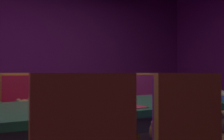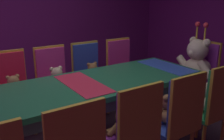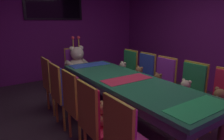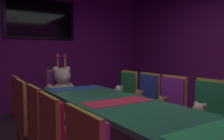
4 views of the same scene
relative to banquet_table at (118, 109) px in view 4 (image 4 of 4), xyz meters
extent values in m
cube|color=#721E72|center=(0.00, 3.20, 0.74)|extent=(5.20, 0.12, 2.80)
cube|color=#26724C|center=(0.00, 0.00, 0.06)|extent=(0.90, 2.80, 0.05)
cube|color=#33333F|center=(0.00, 0.00, -0.02)|extent=(0.88, 2.74, 0.10)
cylinder|color=#4C3826|center=(0.38, 1.26, -0.31)|extent=(0.07, 0.07, 0.69)
cylinder|color=#4C3826|center=(-0.38, 1.26, -0.31)|extent=(0.07, 0.07, 0.69)
cube|color=green|center=(0.00, -1.19, 0.09)|extent=(0.77, 0.32, 0.01)
cube|color=#E52D4C|center=(0.00, 0.00, 0.09)|extent=(0.77, 0.32, 0.01)
cube|color=blue|center=(0.00, 1.19, 0.09)|extent=(0.77, 0.32, 0.01)
cube|color=red|center=(-0.91, -0.52, 0.05)|extent=(0.05, 0.38, 0.50)
cube|color=gold|center=(-0.93, -0.52, 0.05)|extent=(0.03, 0.41, 0.55)
sphere|color=#9E7247|center=(-0.72, -0.52, 0.00)|extent=(0.14, 0.14, 0.14)
sphere|color=tan|center=(-0.67, -0.52, -0.01)|extent=(0.05, 0.05, 0.05)
sphere|color=#9E7247|center=(-0.73, -0.47, 0.06)|extent=(0.05, 0.05, 0.05)
sphere|color=#9E7247|center=(-0.73, -0.57, 0.06)|extent=(0.05, 0.05, 0.05)
cube|color=#CC338C|center=(-0.89, -0.01, 0.05)|extent=(0.05, 0.38, 0.50)
cube|color=gold|center=(-0.91, -0.01, 0.05)|extent=(0.03, 0.41, 0.55)
ellipsoid|color=beige|center=(-0.71, -0.01, -0.11)|extent=(0.19, 0.19, 0.15)
sphere|color=beige|center=(-0.69, -0.01, 0.02)|extent=(0.15, 0.15, 0.15)
sphere|color=#FDDCAD|center=(-0.64, -0.01, 0.01)|extent=(0.06, 0.06, 0.06)
sphere|color=beige|center=(-0.71, 0.05, 0.08)|extent=(0.06, 0.06, 0.06)
sphere|color=beige|center=(-0.71, -0.06, 0.08)|extent=(0.06, 0.06, 0.06)
cylinder|color=beige|center=(-0.67, 0.09, -0.10)|extent=(0.05, 0.13, 0.12)
cylinder|color=beige|center=(-0.67, -0.10, -0.10)|extent=(0.05, 0.13, 0.12)
cylinder|color=beige|center=(-0.59, 0.04, -0.16)|extent=(0.06, 0.14, 0.06)
cylinder|color=beige|center=(-0.59, -0.05, -0.16)|extent=(0.06, 0.14, 0.06)
cube|color=#2D47B2|center=(-0.72, 0.51, -0.22)|extent=(0.40, 0.40, 0.04)
cube|color=#2D47B2|center=(-0.90, 0.51, 0.05)|extent=(0.05, 0.38, 0.50)
cube|color=gold|center=(-0.92, 0.51, 0.05)|extent=(0.03, 0.41, 0.55)
cylinder|color=gold|center=(-0.56, 0.67, -0.45)|extent=(0.04, 0.04, 0.42)
ellipsoid|color=olive|center=(-0.72, 0.51, -0.12)|extent=(0.17, 0.17, 0.14)
sphere|color=olive|center=(-0.71, 0.51, 0.00)|extent=(0.14, 0.14, 0.14)
sphere|color=#AE7747|center=(-0.66, 0.51, -0.01)|extent=(0.05, 0.05, 0.05)
sphere|color=olive|center=(-0.72, 0.57, 0.06)|extent=(0.05, 0.05, 0.05)
sphere|color=olive|center=(-0.72, 0.46, 0.06)|extent=(0.05, 0.05, 0.05)
cylinder|color=olive|center=(-0.68, 0.60, -0.11)|extent=(0.05, 0.12, 0.11)
cylinder|color=olive|center=(-0.68, 0.43, -0.11)|extent=(0.05, 0.12, 0.11)
cylinder|color=olive|center=(-0.61, 0.56, -0.17)|extent=(0.06, 0.13, 0.06)
cylinder|color=olive|center=(-0.61, 0.47, -0.17)|extent=(0.06, 0.13, 0.06)
cube|color=#CC338C|center=(-0.70, 1.07, -0.22)|extent=(0.40, 0.40, 0.04)
cube|color=#CC338C|center=(-0.88, 1.07, 0.05)|extent=(0.05, 0.38, 0.50)
cube|color=gold|center=(-0.90, 1.07, 0.05)|extent=(0.03, 0.41, 0.55)
cylinder|color=gold|center=(-0.54, 1.23, -0.45)|extent=(0.04, 0.04, 0.42)
cylinder|color=gold|center=(-0.54, 0.91, -0.45)|extent=(0.04, 0.04, 0.42)
cylinder|color=gold|center=(-0.86, 1.23, -0.45)|extent=(0.04, 0.04, 0.42)
cylinder|color=gold|center=(-0.86, 0.91, -0.45)|extent=(0.04, 0.04, 0.42)
cube|color=#268C4C|center=(0.72, -0.52, -0.22)|extent=(0.40, 0.40, 0.04)
cube|color=#268C4C|center=(0.90, -0.52, 0.05)|extent=(0.05, 0.38, 0.50)
cube|color=gold|center=(0.92, -0.52, 0.05)|extent=(0.03, 0.41, 0.55)
ellipsoid|color=beige|center=(0.72, -0.52, -0.12)|extent=(0.18, 0.18, 0.14)
sphere|color=beige|center=(0.71, -0.52, 0.01)|extent=(0.14, 0.14, 0.14)
sphere|color=#FDDCAD|center=(0.66, -0.52, 0.00)|extent=(0.05, 0.05, 0.05)
sphere|color=beige|center=(0.72, -0.57, 0.07)|extent=(0.05, 0.05, 0.05)
sphere|color=beige|center=(0.72, -0.46, 0.07)|extent=(0.05, 0.05, 0.05)
cylinder|color=beige|center=(0.69, -0.60, -0.10)|extent=(0.05, 0.13, 0.12)
cylinder|color=beige|center=(0.69, -0.43, -0.10)|extent=(0.05, 0.13, 0.12)
cylinder|color=beige|center=(0.61, -0.56, -0.16)|extent=(0.06, 0.13, 0.06)
cylinder|color=beige|center=(0.61, -0.47, -0.16)|extent=(0.06, 0.13, 0.06)
cube|color=purple|center=(0.70, 0.02, -0.22)|extent=(0.40, 0.40, 0.04)
cube|color=purple|center=(0.88, 0.02, 0.05)|extent=(0.05, 0.38, 0.50)
cube|color=gold|center=(0.90, 0.02, 0.05)|extent=(0.03, 0.41, 0.55)
cylinder|color=gold|center=(0.86, 0.18, -0.45)|extent=(0.04, 0.04, 0.42)
cylinder|color=gold|center=(0.86, -0.14, -0.45)|extent=(0.04, 0.04, 0.42)
cylinder|color=gold|center=(0.54, 0.18, -0.45)|extent=(0.04, 0.04, 0.42)
ellipsoid|color=brown|center=(0.70, 0.02, -0.12)|extent=(0.17, 0.17, 0.14)
sphere|color=brown|center=(0.68, 0.02, 0.00)|extent=(0.14, 0.14, 0.14)
sphere|color=#99663C|center=(0.64, 0.02, -0.01)|extent=(0.05, 0.05, 0.05)
sphere|color=brown|center=(0.70, -0.03, 0.05)|extent=(0.05, 0.05, 0.05)
sphere|color=brown|center=(0.70, 0.07, 0.05)|extent=(0.05, 0.05, 0.05)
cylinder|color=brown|center=(0.66, -0.06, -0.11)|extent=(0.05, 0.12, 0.11)
cylinder|color=brown|center=(0.66, 0.11, -0.11)|extent=(0.05, 0.12, 0.11)
cylinder|color=brown|center=(0.59, -0.02, -0.17)|extent=(0.06, 0.13, 0.06)
cylinder|color=brown|center=(0.59, 0.07, -0.17)|extent=(0.06, 0.13, 0.06)
cube|color=#2D47B2|center=(0.72, 0.52, -0.22)|extent=(0.40, 0.40, 0.04)
cube|color=#2D47B2|center=(0.90, 0.52, 0.05)|extent=(0.05, 0.38, 0.50)
cube|color=gold|center=(0.92, 0.52, 0.05)|extent=(0.03, 0.41, 0.55)
cylinder|color=gold|center=(0.88, 0.68, -0.45)|extent=(0.04, 0.04, 0.42)
cylinder|color=gold|center=(0.88, 0.36, -0.45)|extent=(0.04, 0.04, 0.42)
cylinder|color=gold|center=(0.56, 0.68, -0.45)|extent=(0.04, 0.04, 0.42)
cylinder|color=gold|center=(0.56, 0.36, -0.45)|extent=(0.04, 0.04, 0.42)
ellipsoid|color=olive|center=(0.72, 0.52, -0.12)|extent=(0.18, 0.18, 0.14)
sphere|color=olive|center=(0.70, 0.52, 0.01)|extent=(0.14, 0.14, 0.14)
sphere|color=#AE7747|center=(0.65, 0.52, 0.00)|extent=(0.05, 0.05, 0.05)
sphere|color=olive|center=(0.72, 0.46, 0.07)|extent=(0.05, 0.05, 0.05)
sphere|color=olive|center=(0.72, 0.57, 0.07)|extent=(0.05, 0.05, 0.05)
cylinder|color=olive|center=(0.68, 0.43, -0.10)|extent=(0.05, 0.13, 0.12)
cylinder|color=olive|center=(0.68, 0.61, -0.10)|extent=(0.05, 0.13, 0.12)
cylinder|color=olive|center=(0.60, 0.47, -0.16)|extent=(0.06, 0.13, 0.06)
cylinder|color=olive|center=(0.60, 0.56, -0.16)|extent=(0.06, 0.13, 0.06)
cube|color=#268C4C|center=(0.71, 1.03, -0.22)|extent=(0.40, 0.40, 0.04)
cube|color=#268C4C|center=(0.89, 1.03, 0.05)|extent=(0.05, 0.38, 0.50)
cube|color=gold|center=(0.91, 1.03, 0.05)|extent=(0.03, 0.41, 0.55)
cylinder|color=gold|center=(0.87, 1.19, -0.45)|extent=(0.04, 0.04, 0.42)
cylinder|color=gold|center=(0.87, 0.87, -0.45)|extent=(0.04, 0.04, 0.42)
cylinder|color=gold|center=(0.55, 1.19, -0.45)|extent=(0.04, 0.04, 0.42)
cylinder|color=gold|center=(0.55, 0.87, -0.45)|extent=(0.04, 0.04, 0.42)
ellipsoid|color=beige|center=(0.71, 1.03, -0.12)|extent=(0.18, 0.18, 0.15)
sphere|color=beige|center=(0.69, 1.03, 0.02)|extent=(0.15, 0.15, 0.15)
sphere|color=#FDDCAD|center=(0.64, 1.03, 0.00)|extent=(0.05, 0.05, 0.05)
sphere|color=beige|center=(0.71, 0.97, 0.07)|extent=(0.05, 0.05, 0.05)
sphere|color=beige|center=(0.71, 1.08, 0.07)|extent=(0.05, 0.05, 0.05)
cylinder|color=beige|center=(0.67, 0.94, -0.10)|extent=(0.05, 0.13, 0.12)
cylinder|color=beige|center=(0.67, 1.12, -0.10)|extent=(0.05, 0.13, 0.12)
cylinder|color=beige|center=(0.59, 0.98, -0.16)|extent=(0.06, 0.14, 0.06)
cylinder|color=beige|center=(0.59, 1.08, -0.16)|extent=(0.06, 0.14, 0.06)
cube|color=purple|center=(0.00, 1.82, -0.22)|extent=(0.40, 0.40, 0.04)
cube|color=purple|center=(0.00, 2.00, 0.05)|extent=(0.38, 0.05, 0.50)
cube|color=gold|center=(0.00, 2.02, 0.05)|extent=(0.41, 0.03, 0.55)
cylinder|color=gold|center=(0.16, 1.98, -0.45)|extent=(0.04, 0.04, 0.42)
cylinder|color=gold|center=(0.16, 1.66, -0.45)|extent=(0.04, 0.04, 0.42)
cylinder|color=gold|center=(-0.16, 1.98, -0.45)|extent=(0.04, 0.04, 0.42)
cylinder|color=gold|center=(-0.16, 1.66, -0.45)|extent=(0.04, 0.04, 0.42)
ellipsoid|color=beige|center=(0.00, 1.82, -0.03)|extent=(0.37, 0.37, 0.29)
sphere|color=beige|center=(0.00, 1.79, 0.23)|extent=(0.29, 0.29, 0.29)
sphere|color=#FFF2C8|center=(0.00, 1.69, 0.21)|extent=(0.11, 0.11, 0.11)
sphere|color=beige|center=(0.11, 1.82, 0.34)|extent=(0.11, 0.11, 0.11)
sphere|color=beige|center=(-0.11, 1.82, 0.34)|extent=(0.11, 0.11, 0.11)
cylinder|color=beige|center=(0.18, 1.74, 0.00)|extent=(0.26, 0.10, 0.24)
cylinder|color=beige|center=(-0.18, 1.74, 0.00)|extent=(0.26, 0.10, 0.24)
cylinder|color=beige|center=(0.10, 1.58, -0.13)|extent=(0.27, 0.13, 0.13)
cylinder|color=beige|center=(-0.10, 1.58, -0.13)|extent=(0.27, 0.13, 0.13)
cylinder|color=gold|center=(0.07, 1.82, 0.48)|extent=(0.02, 0.02, 0.20)
sphere|color=#E5333F|center=(0.07, 1.82, 0.57)|extent=(0.07, 0.07, 0.07)
cylinder|color=gold|center=(-0.07, 1.82, 0.48)|extent=(0.02, 0.02, 0.20)
sphere|color=#E5333F|center=(-0.07, 1.82, 0.57)|extent=(0.07, 0.07, 0.07)
cube|color=black|center=(0.00, 3.11, 1.39)|extent=(1.54, 0.05, 0.89)
cube|color=black|center=(0.00, 3.08, 1.39)|extent=(1.41, 0.01, 0.80)
camera|label=1|loc=(1.74, -0.84, 0.33)|focal=38.32mm
camera|label=2|loc=(2.20, -1.11, 0.96)|focal=40.76mm
camera|label=3|loc=(-1.77, -2.23, 0.95)|focal=31.76mm
camera|label=4|loc=(-1.38, -2.07, 0.61)|focal=36.56mm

